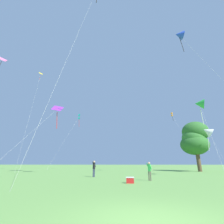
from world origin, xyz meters
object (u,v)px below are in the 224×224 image
Objects in this scene: person_in_red_shirt at (149,169)px; tree_right_cluster at (195,138)px; kite_teal_box at (79,117)px; person_in_blue_jacket at (94,167)px; kite_yellow_diamond at (39,81)px; picnic_cooler at (130,180)px; kite_purple_streamer at (57,113)px; kite_white_distant at (207,131)px; kite_orange_box at (172,115)px; kite_blue_delta at (179,35)px; kite_green_small at (199,104)px.

tree_right_cluster is at bearing 55.65° from person_in_red_shirt.
kite_teal_box is 30.57m from person_in_blue_jacket.
person_in_blue_jacket is at bearing -141.53° from tree_right_cluster.
kite_yellow_diamond is 36.28m from tree_right_cluster.
picnic_cooler is at bearing -67.52° from kite_teal_box.
kite_purple_streamer reaches higher than kite_white_distant.
kite_orange_box is at bearing 87.76° from tree_right_cluster.
kite_purple_streamer reaches higher than tree_right_cluster.
person_in_red_shirt is (-8.08, -8.30, -22.03)m from kite_blue_delta.
person_in_blue_jacket is at bearing 146.80° from person_in_red_shirt.
kite_white_distant is 4.83× the size of person_in_blue_jacket.
kite_blue_delta is at bearing -101.05° from kite_orange_box.
kite_white_distant reaches higher than person_in_red_shirt.
kite_teal_box is (-27.25, -1.17, -0.52)m from kite_orange_box.
kite_blue_delta is at bearing 45.76° from person_in_red_shirt.
picnic_cooler is (-14.24, -32.59, -14.66)m from kite_orange_box.
kite_green_small is at bearing 30.37° from person_in_red_shirt.
kite_yellow_diamond reaches higher than kite_teal_box.
kite_green_small reaches higher than person_in_red_shirt.
kite_blue_delta is 2.52× the size of tree_right_cluster.
kite_purple_streamer is at bearing 167.10° from kite_green_small.
kite_orange_box reaches higher than kite_green_small.
kite_yellow_diamond is at bearing 139.25° from person_in_blue_jacket.
kite_green_small reaches higher than kite_white_distant.
kite_teal_box is 25.54× the size of picnic_cooler.
person_in_blue_jacket is (-17.85, -9.48, -5.63)m from kite_white_distant.
kite_green_small is 14.97m from person_in_blue_jacket.
kite_blue_delta is at bearing -1.90° from kite_purple_streamer.
kite_blue_delta is 24.88m from person_in_red_shirt.
kite_orange_box is (0.10, 17.58, 8.22)m from kite_white_distant.
kite_yellow_diamond reaches higher than kite_orange_box.
kite_white_distant is 10.19m from kite_green_small.
kite_green_small is (-5.02, -26.30, -6.36)m from kite_orange_box.
kite_yellow_diamond is at bearing 180.00° from tree_right_cluster.
kite_teal_box reaches higher than person_in_blue_jacket.
person_in_red_shirt is 2.73m from picnic_cooler.
person_in_blue_jacket is at bearing -123.56° from kite_orange_box.
kite_green_small is at bearing -100.79° from kite_orange_box.
kite_yellow_diamond is at bearing 155.70° from kite_green_small.
kite_orange_box is (34.03, 13.20, -5.11)m from kite_yellow_diamond.
kite_yellow_diamond is 0.96× the size of kite_blue_delta.
kite_teal_box is at bearing 155.76° from tree_right_cluster.
kite_orange_box is at bearing 40.65° from kite_purple_streamer.
picnic_cooler is at bearing -56.19° from person_in_blue_jacket.
kite_white_distant is (25.14, 4.09, -2.52)m from kite_purple_streamer.
kite_teal_box reaches higher than kite_white_distant.
kite_blue_delta is 14.97m from kite_green_small.
tree_right_cluster reaches higher than person_in_blue_jacket.
kite_yellow_diamond is 2.41× the size of tree_right_cluster.
kite_teal_box is at bearing 112.48° from picnic_cooler.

